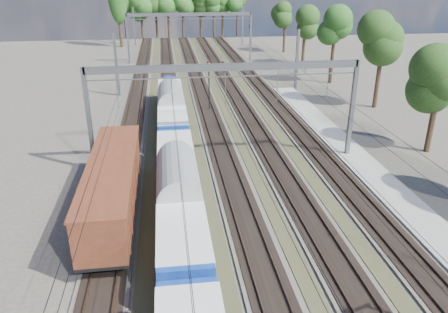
{
  "coord_description": "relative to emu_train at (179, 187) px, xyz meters",
  "views": [
    {
      "loc": [
        -4.99,
        -5.86,
        16.06
      ],
      "look_at": [
        -0.81,
        24.94,
        2.8
      ],
      "focal_mm": 35.0,
      "sensor_mm": 36.0,
      "label": 1
    }
  ],
  "objects": [
    {
      "name": "track_bed",
      "position": [
        4.5,
        24.34,
        -2.44
      ],
      "size": [
        21.0,
        130.0,
        0.34
      ],
      "color": "#47423A",
      "rests_on": "ground"
    },
    {
      "name": "catenary",
      "position": [
        4.83,
        32.02,
        3.86
      ],
      "size": [
        25.65,
        130.0,
        9.0
      ],
      "color": "slate",
      "rests_on": "ground"
    },
    {
      "name": "platform",
      "position": [
        16.5,
        -0.66,
        -2.39
      ],
      "size": [
        3.0,
        70.0,
        0.3
      ],
      "primitive_type": "cube",
      "color": "gray",
      "rests_on": "ground"
    },
    {
      "name": "freight_boxcar",
      "position": [
        -4.5,
        1.3,
        -0.14
      ],
      "size": [
        3.16,
        15.24,
        3.93
      ],
      "color": "black",
      "rests_on": "ground"
    },
    {
      "name": "emu_train",
      "position": [
        0.0,
        0.0,
        0.0
      ],
      "size": [
        2.95,
        62.34,
        4.31
      ],
      "color": "black",
      "rests_on": "ground"
    },
    {
      "name": "worker",
      "position": [
        9.44,
        47.84,
        -1.64
      ],
      "size": [
        0.58,
        0.74,
        1.8
      ],
      "primitive_type": "imported",
      "rotation": [
        0.0,
        0.0,
        1.33
      ],
      "color": "black",
      "rests_on": "ground"
    },
    {
      "name": "signal_near",
      "position": [
        4.74,
        25.65,
        1.31
      ],
      "size": [
        0.39,
        0.36,
        6.08
      ],
      "rotation": [
        0.0,
        0.0,
        -0.1
      ],
      "color": "black",
      "rests_on": "ground"
    },
    {
      "name": "signal_far",
      "position": [
        16.3,
        59.47,
        1.6
      ],
      "size": [
        0.45,
        0.42,
        6.53
      ],
      "rotation": [
        0.0,
        0.0,
        0.28
      ],
      "color": "black",
      "rests_on": "ground"
    },
    {
      "name": "tree_belt",
      "position": [
        11.41,
        74.64,
        5.93
      ],
      "size": [
        39.9,
        99.03,
        12.33
      ],
      "color": "black",
      "rests_on": "ground"
    }
  ]
}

